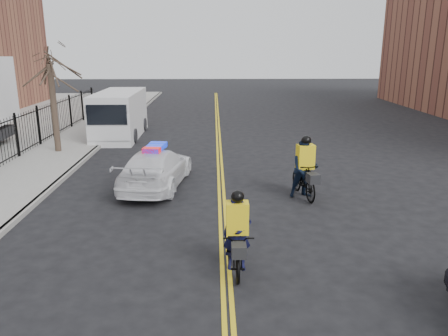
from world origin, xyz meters
The scene contains 11 objects.
ground centered at (0.00, 0.00, 0.00)m, with size 120.00×120.00×0.00m, color black.
center_line_left centered at (-0.08, 8.00, 0.01)m, with size 0.10×60.00×0.01m, color yellow.
center_line_right centered at (0.08, 8.00, 0.01)m, with size 0.10×60.00×0.01m, color yellow.
sidewalk centered at (-7.50, 8.00, 0.07)m, with size 3.00×60.00×0.15m, color gray.
curb centered at (-6.00, 8.00, 0.07)m, with size 0.20×60.00×0.15m, color gray.
iron_fence centered at (-9.00, 8.00, 1.00)m, with size 0.12×28.00×2.00m, color black, non-canonical shape.
street_tree centered at (-7.60, 10.00, 3.53)m, with size 3.20×3.20×4.80m.
police_cruiser centered at (-2.34, 4.90, 0.69)m, with size 2.53×4.93×1.53m.
cargo_van centered at (-5.50, 13.91, 1.22)m, with size 2.36×5.99×2.50m.
cyclist_near centered at (0.26, -1.26, 0.65)m, with size 0.67×1.91×1.88m.
cyclist_far centered at (2.76, 3.62, 0.83)m, with size 1.05×2.15×2.11m.
Camera 1 is at (-0.25, -10.24, 4.89)m, focal length 35.00 mm.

